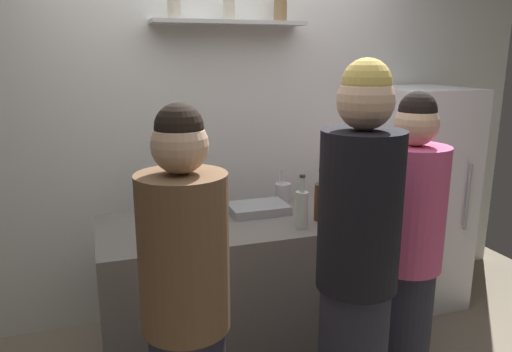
{
  "coord_description": "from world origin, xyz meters",
  "views": [
    {
      "loc": [
        -0.84,
        -2.01,
        1.79
      ],
      "look_at": [
        0.0,
        0.49,
        1.13
      ],
      "focal_mm": 34.28,
      "sensor_mm": 36.0,
      "label": 1
    }
  ],
  "objects_px": {
    "person_blonde": "(356,274)",
    "utensil_holder": "(283,192)",
    "person_pink_top": "(406,259)",
    "wine_bottle_pale_glass": "(302,208)",
    "refrigerator": "(413,197)",
    "water_bottle_plastic": "(162,223)",
    "wine_bottle_green_glass": "(179,206)",
    "baking_pan": "(258,208)",
    "person_brown_jacket": "(186,317)",
    "wine_bottle_amber_glass": "(321,200)"
  },
  "relations": [
    {
      "from": "wine_bottle_pale_glass",
      "to": "person_brown_jacket",
      "type": "distance_m",
      "value": 0.97
    },
    {
      "from": "water_bottle_plastic",
      "to": "person_blonde",
      "type": "distance_m",
      "value": 0.96
    },
    {
      "from": "refrigerator",
      "to": "person_pink_top",
      "type": "distance_m",
      "value": 1.22
    },
    {
      "from": "refrigerator",
      "to": "wine_bottle_amber_glass",
      "type": "height_order",
      "value": "refrigerator"
    },
    {
      "from": "person_pink_top",
      "to": "baking_pan",
      "type": "bearing_deg",
      "value": 132.75
    },
    {
      "from": "person_blonde",
      "to": "wine_bottle_amber_glass",
      "type": "bearing_deg",
      "value": -161.35
    },
    {
      "from": "person_pink_top",
      "to": "wine_bottle_pale_glass",
      "type": "bearing_deg",
      "value": 141.37
    },
    {
      "from": "water_bottle_plastic",
      "to": "refrigerator",
      "type": "bearing_deg",
      "value": 16.92
    },
    {
      "from": "wine_bottle_pale_glass",
      "to": "water_bottle_plastic",
      "type": "bearing_deg",
      "value": 179.56
    },
    {
      "from": "wine_bottle_green_glass",
      "to": "baking_pan",
      "type": "bearing_deg",
      "value": 8.93
    },
    {
      "from": "baking_pan",
      "to": "wine_bottle_amber_glass",
      "type": "relative_size",
      "value": 1.14
    },
    {
      "from": "refrigerator",
      "to": "wine_bottle_green_glass",
      "type": "relative_size",
      "value": 5.22
    },
    {
      "from": "person_brown_jacket",
      "to": "baking_pan",
      "type": "bearing_deg",
      "value": -106.04
    },
    {
      "from": "wine_bottle_green_glass",
      "to": "water_bottle_plastic",
      "type": "xyz_separation_m",
      "value": [
        -0.12,
        -0.24,
        -0.0
      ]
    },
    {
      "from": "wine_bottle_amber_glass",
      "to": "person_blonde",
      "type": "height_order",
      "value": "person_blonde"
    },
    {
      "from": "wine_bottle_pale_glass",
      "to": "baking_pan",
      "type": "bearing_deg",
      "value": 113.08
    },
    {
      "from": "wine_bottle_pale_glass",
      "to": "person_blonde",
      "type": "xyz_separation_m",
      "value": [
        -0.02,
        -0.62,
        -0.1
      ]
    },
    {
      "from": "wine_bottle_pale_glass",
      "to": "wine_bottle_green_glass",
      "type": "bearing_deg",
      "value": 158.26
    },
    {
      "from": "refrigerator",
      "to": "wine_bottle_amber_glass",
      "type": "xyz_separation_m",
      "value": [
        -0.99,
        -0.5,
        0.21
      ]
    },
    {
      "from": "water_bottle_plastic",
      "to": "utensil_holder",
      "type": "bearing_deg",
      "value": 30.0
    },
    {
      "from": "baking_pan",
      "to": "person_blonde",
      "type": "xyz_separation_m",
      "value": [
        0.12,
        -0.94,
        -0.02
      ]
    },
    {
      "from": "wine_bottle_green_glass",
      "to": "person_blonde",
      "type": "distance_m",
      "value": 1.06
    },
    {
      "from": "baking_pan",
      "to": "person_brown_jacket",
      "type": "distance_m",
      "value": 1.1
    },
    {
      "from": "utensil_holder",
      "to": "wine_bottle_pale_glass",
      "type": "relative_size",
      "value": 0.72
    },
    {
      "from": "wine_bottle_amber_glass",
      "to": "baking_pan",
      "type": "bearing_deg",
      "value": 140.4
    },
    {
      "from": "baking_pan",
      "to": "water_bottle_plastic",
      "type": "height_order",
      "value": "water_bottle_plastic"
    },
    {
      "from": "refrigerator",
      "to": "wine_bottle_pale_glass",
      "type": "relative_size",
      "value": 5.32
    },
    {
      "from": "baking_pan",
      "to": "wine_bottle_green_glass",
      "type": "relative_size",
      "value": 1.13
    },
    {
      "from": "person_pink_top",
      "to": "water_bottle_plastic",
      "type": "bearing_deg",
      "value": 166.77
    },
    {
      "from": "wine_bottle_amber_glass",
      "to": "wine_bottle_pale_glass",
      "type": "relative_size",
      "value": 1.01
    },
    {
      "from": "wine_bottle_pale_glass",
      "to": "water_bottle_plastic",
      "type": "distance_m",
      "value": 0.74
    },
    {
      "from": "refrigerator",
      "to": "water_bottle_plastic",
      "type": "height_order",
      "value": "refrigerator"
    },
    {
      "from": "refrigerator",
      "to": "utensil_holder",
      "type": "height_order",
      "value": "refrigerator"
    },
    {
      "from": "water_bottle_plastic",
      "to": "wine_bottle_green_glass",
      "type": "bearing_deg",
      "value": 63.18
    },
    {
      "from": "wine_bottle_green_glass",
      "to": "water_bottle_plastic",
      "type": "bearing_deg",
      "value": -116.82
    },
    {
      "from": "baking_pan",
      "to": "refrigerator",
      "type": "bearing_deg",
      "value": 11.31
    },
    {
      "from": "wine_bottle_pale_glass",
      "to": "wine_bottle_amber_glass",
      "type": "bearing_deg",
      "value": 27.97
    },
    {
      "from": "utensil_holder",
      "to": "person_brown_jacket",
      "type": "distance_m",
      "value": 1.36
    },
    {
      "from": "refrigerator",
      "to": "baking_pan",
      "type": "bearing_deg",
      "value": -168.69
    },
    {
      "from": "wine_bottle_pale_glass",
      "to": "person_pink_top",
      "type": "xyz_separation_m",
      "value": [
        0.4,
        -0.39,
        -0.19
      ]
    },
    {
      "from": "wine_bottle_green_glass",
      "to": "person_brown_jacket",
      "type": "height_order",
      "value": "person_brown_jacket"
    },
    {
      "from": "person_blonde",
      "to": "utensil_holder",
      "type": "bearing_deg",
      "value": -152.85
    },
    {
      "from": "person_pink_top",
      "to": "person_blonde",
      "type": "bearing_deg",
      "value": -144.94
    },
    {
      "from": "wine_bottle_amber_glass",
      "to": "wine_bottle_pale_glass",
      "type": "distance_m",
      "value": 0.17
    },
    {
      "from": "utensil_holder",
      "to": "person_pink_top",
      "type": "xyz_separation_m",
      "value": [
        0.31,
        -0.87,
        -0.14
      ]
    },
    {
      "from": "utensil_holder",
      "to": "person_blonde",
      "type": "distance_m",
      "value": 1.11
    },
    {
      "from": "refrigerator",
      "to": "wine_bottle_pale_glass",
      "type": "xyz_separation_m",
      "value": [
        -1.14,
        -0.58,
        0.21
      ]
    },
    {
      "from": "person_blonde",
      "to": "baking_pan",
      "type": "bearing_deg",
      "value": -140.35
    },
    {
      "from": "water_bottle_plastic",
      "to": "person_pink_top",
      "type": "height_order",
      "value": "person_pink_top"
    },
    {
      "from": "water_bottle_plastic",
      "to": "person_brown_jacket",
      "type": "relative_size",
      "value": 0.15
    }
  ]
}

